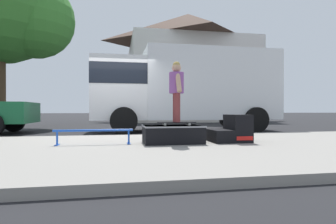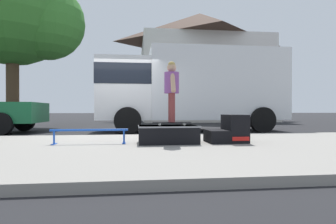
{
  "view_description": "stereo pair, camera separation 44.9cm",
  "coord_description": "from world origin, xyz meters",
  "px_view_note": "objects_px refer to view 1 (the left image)",
  "views": [
    {
      "loc": [
        0.0,
        -8.05,
        0.79
      ],
      "look_at": [
        1.29,
        -1.09,
        0.75
      ],
      "focal_mm": 29.25,
      "sensor_mm": 36.0,
      "label": 1
    },
    {
      "loc": [
        0.45,
        -8.12,
        0.79
      ],
      "look_at": [
        1.29,
        -1.09,
        0.75
      ],
      "focal_mm": 29.25,
      "sensor_mm": 36.0,
      "label": 2
    }
  ],
  "objects_px": {
    "grind_rail": "(94,133)",
    "skateboard": "(176,123)",
    "skate_box": "(173,134)",
    "kicker_ramp": "(232,130)",
    "box_truck": "(184,87)",
    "skater_kid": "(176,86)",
    "street_tree_main": "(6,6)"
  },
  "relations": [
    {
      "from": "grind_rail",
      "to": "skater_kid",
      "type": "height_order",
      "value": "skater_kid"
    },
    {
      "from": "skate_box",
      "to": "skater_kid",
      "type": "height_order",
      "value": "skater_kid"
    },
    {
      "from": "skateboard",
      "to": "street_tree_main",
      "type": "distance_m",
      "value": 11.42
    },
    {
      "from": "skateboard",
      "to": "box_truck",
      "type": "height_order",
      "value": "box_truck"
    },
    {
      "from": "kicker_ramp",
      "to": "skater_kid",
      "type": "xyz_separation_m",
      "value": [
        -1.22,
        -0.02,
        0.92
      ]
    },
    {
      "from": "kicker_ramp",
      "to": "street_tree_main",
      "type": "xyz_separation_m",
      "value": [
        -7.39,
        8.18,
        5.19
      ]
    },
    {
      "from": "skate_box",
      "to": "grind_rail",
      "type": "xyz_separation_m",
      "value": [
        -1.57,
        0.06,
        0.03
      ]
    },
    {
      "from": "grind_rail",
      "to": "skateboard",
      "type": "xyz_separation_m",
      "value": [
        1.65,
        -0.07,
        0.19
      ]
    },
    {
      "from": "box_truck",
      "to": "skateboard",
      "type": "bearing_deg",
      "value": -105.62
    },
    {
      "from": "skate_box",
      "to": "kicker_ramp",
      "type": "bearing_deg",
      "value": -0.02
    },
    {
      "from": "kicker_ramp",
      "to": "street_tree_main",
      "type": "relative_size",
      "value": 0.09
    },
    {
      "from": "skate_box",
      "to": "skateboard",
      "type": "distance_m",
      "value": 0.24
    },
    {
      "from": "skater_kid",
      "to": "box_truck",
      "type": "height_order",
      "value": "box_truck"
    },
    {
      "from": "skate_box",
      "to": "box_truck",
      "type": "relative_size",
      "value": 0.17
    },
    {
      "from": "skateboard",
      "to": "skater_kid",
      "type": "relative_size",
      "value": 0.63
    },
    {
      "from": "box_truck",
      "to": "kicker_ramp",
      "type": "bearing_deg",
      "value": -91.44
    },
    {
      "from": "kicker_ramp",
      "to": "skater_kid",
      "type": "relative_size",
      "value": 0.64
    },
    {
      "from": "skateboard",
      "to": "skater_kid",
      "type": "xyz_separation_m",
      "value": [
        -0.0,
        -0.0,
        0.74
      ]
    },
    {
      "from": "skateboard",
      "to": "kicker_ramp",
      "type": "bearing_deg",
      "value": 0.73
    },
    {
      "from": "grind_rail",
      "to": "box_truck",
      "type": "xyz_separation_m",
      "value": [
        2.99,
        4.72,
        1.36
      ]
    },
    {
      "from": "skate_box",
      "to": "grind_rail",
      "type": "distance_m",
      "value": 1.57
    },
    {
      "from": "skater_kid",
      "to": "skateboard",
      "type": "bearing_deg",
      "value": 63.43
    },
    {
      "from": "skate_box",
      "to": "box_truck",
      "type": "height_order",
      "value": "box_truck"
    },
    {
      "from": "grind_rail",
      "to": "skateboard",
      "type": "bearing_deg",
      "value": -2.58
    },
    {
      "from": "skateboard",
      "to": "box_truck",
      "type": "xyz_separation_m",
      "value": [
        1.34,
        4.79,
        1.16
      ]
    },
    {
      "from": "skateboard",
      "to": "skater_kid",
      "type": "bearing_deg",
      "value": -116.57
    },
    {
      "from": "skate_box",
      "to": "box_truck",
      "type": "bearing_deg",
      "value": 73.51
    },
    {
      "from": "grind_rail",
      "to": "skater_kid",
      "type": "bearing_deg",
      "value": -2.58
    },
    {
      "from": "street_tree_main",
      "to": "kicker_ramp",
      "type": "bearing_deg",
      "value": -47.89
    },
    {
      "from": "box_truck",
      "to": "street_tree_main",
      "type": "distance_m",
      "value": 9.1
    },
    {
      "from": "skater_kid",
      "to": "grind_rail",
      "type": "bearing_deg",
      "value": 177.42
    },
    {
      "from": "kicker_ramp",
      "to": "street_tree_main",
      "type": "distance_m",
      "value": 12.19
    }
  ]
}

